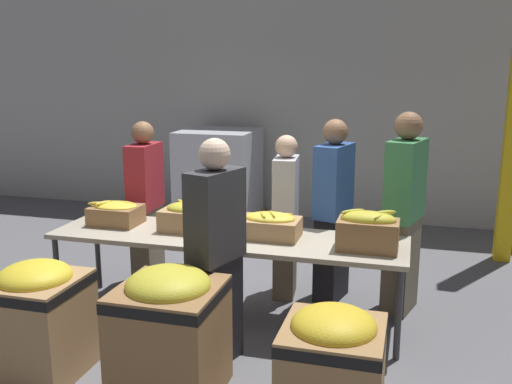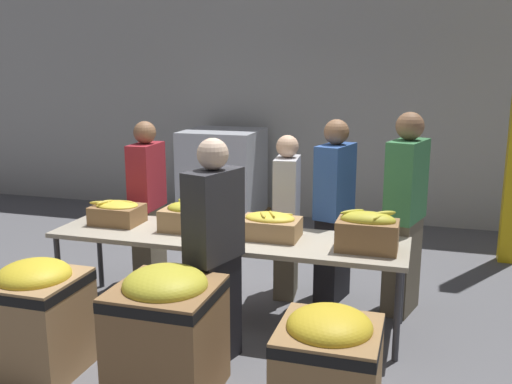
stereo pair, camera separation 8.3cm
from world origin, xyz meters
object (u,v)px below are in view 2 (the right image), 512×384
(banana_box_3, at_px, (367,231))
(donation_bin_2, at_px, (328,363))
(volunteer_0, at_px, (405,215))
(banana_box_2, at_px, (270,225))
(donation_bin_0, at_px, (37,314))
(volunteer_3, at_px, (334,212))
(volunteer_4, at_px, (287,218))
(banana_box_0, at_px, (117,212))
(banana_box_1, at_px, (188,216))
(volunteer_1, at_px, (214,254))
(donation_bin_1, at_px, (167,328))
(pallet_stack_0, at_px, (223,178))
(volunteer_2, at_px, (148,204))
(sorting_table, at_px, (226,240))

(banana_box_3, relative_size, donation_bin_2, 0.63)
(volunteer_0, xyz_separation_m, donation_bin_2, (-0.35, -1.81, -0.49))
(banana_box_2, height_order, donation_bin_0, banana_box_2)
(volunteer_3, bearing_deg, volunteer_4, -70.86)
(banana_box_0, bearing_deg, banana_box_1, -1.43)
(volunteer_1, height_order, donation_bin_0, volunteer_1)
(volunteer_1, relative_size, volunteer_4, 1.08)
(volunteer_3, distance_m, donation_bin_1, 2.10)
(banana_box_2, bearing_deg, pallet_stack_0, 116.82)
(volunteer_4, bearing_deg, donation_bin_1, -16.57)
(volunteer_2, distance_m, donation_bin_1, 2.13)
(banana_box_2, distance_m, volunteer_2, 1.52)
(banana_box_3, height_order, pallet_stack_0, pallet_stack_0)
(banana_box_2, xyz_separation_m, pallet_stack_0, (-1.44, 2.86, -0.22))
(banana_box_1, distance_m, volunteer_1, 0.91)
(sorting_table, distance_m, volunteer_1, 0.72)
(sorting_table, height_order, banana_box_0, banana_box_0)
(donation_bin_0, bearing_deg, pallet_stack_0, 91.13)
(banana_box_2, relative_size, pallet_stack_0, 0.38)
(banana_box_2, distance_m, volunteer_3, 0.79)
(donation_bin_1, relative_size, pallet_stack_0, 0.68)
(banana_box_3, relative_size, donation_bin_0, 0.56)
(volunteer_0, relative_size, volunteer_1, 1.07)
(volunteer_3, relative_size, pallet_stack_0, 1.30)
(banana_box_3, bearing_deg, pallet_stack_0, 127.20)
(banana_box_2, relative_size, banana_box_3, 1.05)
(pallet_stack_0, bearing_deg, donation_bin_1, -75.22)
(volunteer_2, xyz_separation_m, volunteer_4, (1.41, 0.06, -0.05))
(volunteer_1, bearing_deg, banana_box_1, 53.13)
(donation_bin_2, bearing_deg, volunteer_3, 98.31)
(volunteer_1, distance_m, volunteer_4, 1.38)
(volunteer_1, xyz_separation_m, volunteer_2, (-1.20, 1.31, -0.02))
(volunteer_0, xyz_separation_m, donation_bin_1, (-1.42, -1.81, -0.41))
(volunteer_3, height_order, pallet_stack_0, volunteer_3)
(donation_bin_2, xyz_separation_m, pallet_stack_0, (-2.15, 4.11, 0.25))
(banana_box_3, bearing_deg, volunteer_0, 69.36)
(volunteer_1, xyz_separation_m, donation_bin_2, (0.92, -0.51, -0.44))
(banana_box_1, distance_m, donation_bin_2, 1.98)
(volunteer_3, bearing_deg, pallet_stack_0, -125.03)
(volunteer_3, relative_size, volunteer_4, 1.10)
(volunteer_0, xyz_separation_m, donation_bin_0, (-2.42, -1.81, -0.44))
(sorting_table, bearing_deg, banana_box_0, 176.42)
(volunteer_4, xyz_separation_m, donation_bin_0, (-1.36, -1.87, -0.32))
(sorting_table, height_order, donation_bin_2, sorting_table)
(banana_box_3, distance_m, donation_bin_1, 1.69)
(sorting_table, distance_m, volunteer_4, 0.76)
(banana_box_2, height_order, donation_bin_2, banana_box_2)
(donation_bin_1, height_order, pallet_stack_0, pallet_stack_0)
(banana_box_0, xyz_separation_m, banana_box_1, (0.70, -0.02, 0.02))
(banana_box_1, relative_size, donation_bin_2, 0.60)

